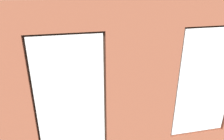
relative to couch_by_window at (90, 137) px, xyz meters
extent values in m
cube|color=#99663D|center=(-0.77, -2.14, -0.38)|extent=(6.63, 6.34, 0.10)
cube|color=#9E5138|center=(-0.77, 0.65, 1.17)|extent=(1.13, 0.16, 3.01)
cube|color=#9E5138|center=(-1.85, 0.65, 2.48)|extent=(1.04, 0.16, 0.40)
cube|color=white|center=(-1.85, 0.69, 1.31)|extent=(0.98, 0.03, 1.87)
cube|color=#38281E|center=(-1.85, 0.63, 1.31)|extent=(1.04, 0.04, 1.93)
cube|color=#9E5138|center=(0.31, 0.65, 2.48)|extent=(1.04, 0.16, 0.40)
cube|color=white|center=(0.31, 0.69, 1.31)|extent=(0.98, 0.03, 1.87)
cube|color=#38281E|center=(0.31, 0.63, 1.31)|extent=(1.04, 0.04, 1.93)
cube|color=tan|center=(-0.77, 0.55, 0.31)|extent=(3.40, 0.24, 0.06)
cube|color=black|center=(-0.77, 0.56, 1.77)|extent=(0.46, 0.03, 0.61)
cube|color=teal|center=(-0.77, 0.55, 1.77)|extent=(0.40, 0.01, 0.55)
cube|color=black|center=(0.00, -0.05, -0.12)|extent=(1.88, 0.85, 0.42)
cube|color=black|center=(0.00, 0.28, 0.28)|extent=(1.88, 0.24, 0.38)
cube|color=black|center=(-0.83, -0.05, 0.19)|extent=(0.22, 0.85, 0.24)
cube|color=black|center=(0.83, -0.05, 0.19)|extent=(0.22, 0.85, 0.24)
cube|color=black|center=(-0.36, -0.09, 0.15)|extent=(0.66, 0.65, 0.12)
cube|color=black|center=(0.36, -0.09, 0.15)|extent=(0.66, 0.65, 0.12)
cube|color=black|center=(-3.04, -1.94, -0.12)|extent=(0.87, 2.04, 0.42)
cube|color=black|center=(-3.36, -1.93, 0.28)|extent=(0.26, 2.03, 0.38)
cube|color=black|center=(-3.04, -2.84, 0.19)|extent=(0.85, 0.23, 0.24)
cube|color=black|center=(-3.03, -1.03, 0.19)|extent=(0.85, 0.23, 0.24)
cube|color=black|center=(-3.00, -2.33, 0.15)|extent=(0.65, 0.74, 0.12)
cube|color=black|center=(-2.99, -1.54, 0.15)|extent=(0.65, 0.74, 0.12)
cube|color=#A87547|center=(-0.95, -2.44, 0.06)|extent=(1.38, 0.86, 0.04)
cube|color=#A87547|center=(-1.58, -2.81, -0.15)|extent=(0.07, 0.07, 0.37)
cube|color=#A87547|center=(-0.32, -2.81, -0.15)|extent=(0.07, 0.07, 0.37)
cube|color=#A87547|center=(-1.58, -2.07, -0.15)|extent=(0.07, 0.07, 0.37)
cube|color=#A87547|center=(-0.32, -2.07, -0.15)|extent=(0.07, 0.07, 0.37)
cylinder|color=#B23D38|center=(-0.78, -2.55, 0.13)|extent=(0.09, 0.09, 0.11)
cylinder|color=#B7333D|center=(-0.54, -2.31, 0.13)|extent=(0.08, 0.08, 0.12)
cylinder|color=gray|center=(-0.95, -2.44, 0.12)|extent=(0.12, 0.12, 0.09)
sphere|color=#286B2D|center=(-0.95, -2.44, 0.23)|extent=(0.15, 0.15, 0.15)
cube|color=#59595B|center=(-1.06, -2.31, 0.09)|extent=(0.17, 0.13, 0.02)
cube|color=black|center=(1.89, -1.83, -0.10)|extent=(1.28, 0.42, 0.45)
cube|color=black|center=(1.89, -1.83, 0.15)|extent=(0.41, 0.20, 0.05)
cube|color=black|center=(1.89, -1.83, 0.20)|extent=(0.06, 0.04, 0.06)
cube|color=black|center=(1.89, -1.83, 0.50)|extent=(0.93, 0.04, 0.54)
cube|color=black|center=(1.89, -1.85, 0.50)|extent=(0.88, 0.01, 0.49)
cylinder|color=olive|center=(-0.11, -3.92, -0.19)|extent=(0.52, 0.52, 0.28)
ellipsoid|color=silver|center=(-0.11, -3.92, 0.15)|extent=(1.16, 1.16, 0.46)
ellipsoid|color=navy|center=(-0.02, -3.92, 0.27)|extent=(0.44, 0.44, 0.18)
cone|color=#1E5B28|center=(1.30, 0.13, 0.43)|extent=(0.50, 0.23, 0.48)
cone|color=#1E5B28|center=(1.19, 0.29, 0.41)|extent=(0.33, 0.53, 0.45)
cone|color=#1E5B28|center=(1.02, 0.27, 0.42)|extent=(0.39, 0.51, 0.47)
cone|color=#1E5B28|center=(0.94, 0.09, 0.43)|extent=(0.48, 0.18, 0.49)
cone|color=#1E5B28|center=(1.02, -0.02, 0.45)|extent=(0.40, 0.45, 0.51)
cone|color=#1E5B28|center=(1.23, -0.04, 0.43)|extent=(0.42, 0.47, 0.49)
cylinder|color=#9E5638|center=(-2.69, -3.40, -0.24)|extent=(0.16, 0.16, 0.18)
cylinder|color=brown|center=(-2.69, -3.40, -0.10)|extent=(0.02, 0.02, 0.09)
ellipsoid|color=#286B2D|center=(-2.69, -3.40, 0.09)|extent=(0.34, 0.34, 0.29)
cylinder|color=beige|center=(-3.24, -4.31, -0.13)|extent=(0.39, 0.39, 0.39)
cylinder|color=brown|center=(-3.24, -4.31, 0.11)|extent=(0.06, 0.06, 0.09)
ellipsoid|color=#286B2D|center=(-3.24, -4.31, 0.42)|extent=(0.83, 0.83, 0.52)
cylinder|color=gray|center=(1.59, -4.26, -0.14)|extent=(0.32, 0.32, 0.37)
cylinder|color=brown|center=(1.59, -4.26, 0.10)|extent=(0.05, 0.05, 0.11)
ellipsoid|color=#3D8E42|center=(1.59, -4.26, 0.35)|extent=(0.56, 0.56, 0.40)
cylinder|color=#47423D|center=(-1.39, -0.05, -0.15)|extent=(0.39, 0.39, 0.36)
cylinder|color=brown|center=(-1.39, -0.05, 0.20)|extent=(0.07, 0.07, 0.34)
cone|color=#1E5B28|center=(-1.25, -0.05, 0.57)|extent=(0.38, 0.12, 0.48)
cone|color=#1E5B28|center=(-1.30, 0.10, 0.54)|extent=(0.32, 0.44, 0.44)
cone|color=#1E5B28|center=(-1.50, 0.09, 0.54)|extent=(0.38, 0.42, 0.43)
cone|color=#1E5B28|center=(-1.57, -0.06, 0.53)|extent=(0.46, 0.15, 0.42)
cone|color=#1E5B28|center=(-1.50, -0.21, 0.52)|extent=(0.36, 0.46, 0.40)
cone|color=#1E5B28|center=(-1.29, -0.18, 0.56)|extent=(0.34, 0.41, 0.45)
camera|label=1|loc=(0.30, 3.48, 2.93)|focal=35.00mm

